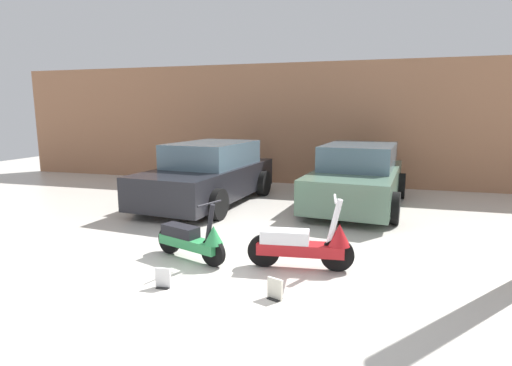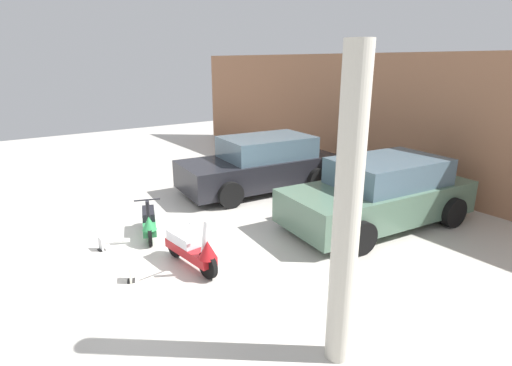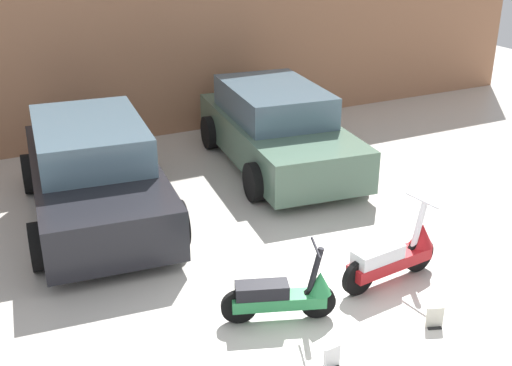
% 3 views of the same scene
% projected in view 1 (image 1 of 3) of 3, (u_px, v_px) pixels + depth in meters
% --- Properties ---
extents(ground_plane, '(28.00, 28.00, 0.00)m').
position_uv_depth(ground_plane, '(205.00, 273.00, 5.51)').
color(ground_plane, beige).
extents(wall_back, '(19.60, 0.12, 3.67)m').
position_uv_depth(wall_back, '(298.00, 124.00, 12.19)').
color(wall_back, '#9E6B4C').
rests_on(wall_back, ground_plane).
extents(scooter_front_left, '(1.29, 0.68, 0.94)m').
position_uv_depth(scooter_front_left, '(193.00, 239.00, 5.95)').
color(scooter_front_left, black).
rests_on(scooter_front_left, ground_plane).
extents(scooter_front_right, '(1.50, 0.54, 1.05)m').
position_uv_depth(scooter_front_right, '(305.00, 244.00, 5.61)').
color(scooter_front_right, black).
rests_on(scooter_front_right, ground_plane).
extents(car_rear_left, '(2.43, 4.49, 1.47)m').
position_uv_depth(car_rear_left, '(209.00, 174.00, 9.77)').
color(car_rear_left, black).
rests_on(car_rear_left, ground_plane).
extents(car_rear_center, '(2.44, 4.44, 1.45)m').
position_uv_depth(car_rear_center, '(357.00, 177.00, 9.44)').
color(car_rear_center, '#51705B').
rests_on(car_rear_center, ground_plane).
extents(placard_near_left_scooter, '(0.20, 0.13, 0.26)m').
position_uv_depth(placard_near_left_scooter, '(163.00, 279.00, 5.05)').
color(placard_near_left_scooter, black).
rests_on(placard_near_left_scooter, ground_plane).
extents(placard_near_right_scooter, '(0.20, 0.17, 0.26)m').
position_uv_depth(placard_near_right_scooter, '(275.00, 290.00, 4.74)').
color(placard_near_right_scooter, black).
rests_on(placard_near_right_scooter, ground_plane).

